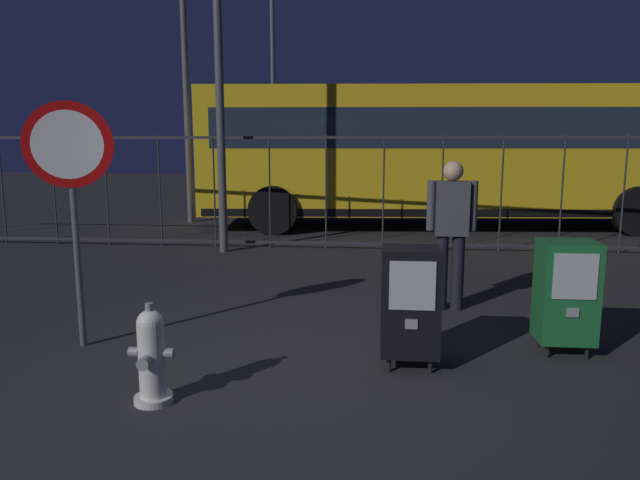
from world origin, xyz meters
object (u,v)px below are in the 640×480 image
at_px(newspaper_box_primary, 410,301).
at_px(pedestrian, 451,227).
at_px(street_light_near_left, 184,23).
at_px(fire_hydrant, 151,356).
at_px(stop_sign, 71,173).
at_px(street_light_near_right, 273,51).
at_px(bus_near, 444,150).
at_px(newspaper_box_secondary, 566,291).

distance_m(newspaper_box_primary, pedestrian, 1.88).
bearing_deg(street_light_near_left, newspaper_box_primary, -61.73).
xyz_separation_m(fire_hydrant, newspaper_box_primary, (1.89, 0.87, 0.22)).
distance_m(fire_hydrant, pedestrian, 3.64).
xyz_separation_m(stop_sign, pedestrian, (3.54, 1.54, -0.65)).
height_order(fire_hydrant, street_light_near_right, street_light_near_right).
bearing_deg(bus_near, street_light_near_left, 173.87).
distance_m(newspaper_box_primary, street_light_near_right, 15.37).
relative_size(newspaper_box_primary, newspaper_box_secondary, 1.00).
bearing_deg(street_light_near_right, pedestrian, -71.75).
height_order(fire_hydrant, newspaper_box_primary, newspaper_box_primary).
height_order(pedestrian, bus_near, bus_near).
bearing_deg(newspaper_box_primary, stop_sign, 175.79).
distance_m(stop_sign, pedestrian, 3.92).
relative_size(newspaper_box_primary, street_light_near_right, 0.12).
xyz_separation_m(fire_hydrant, pedestrian, (2.44, 2.63, 0.60)).
bearing_deg(fire_hydrant, newspaper_box_primary, 24.65).
relative_size(stop_sign, street_light_near_left, 0.28).
height_order(stop_sign, pedestrian, stop_sign).
xyz_separation_m(bus_near, street_light_near_right, (-4.82, 5.94, 3.03)).
bearing_deg(street_light_near_left, bus_near, -2.03).
height_order(newspaper_box_secondary, street_light_near_left, street_light_near_left).
bearing_deg(street_light_near_left, pedestrian, -52.92).
relative_size(pedestrian, bus_near, 0.16).
bearing_deg(fire_hydrant, newspaper_box_secondary, 21.85).
bearing_deg(pedestrian, fire_hydrant, -132.83).
bearing_deg(street_light_near_right, newspaper_box_primary, -75.90).
relative_size(newspaper_box_secondary, street_light_near_left, 0.13).
xyz_separation_m(stop_sign, street_light_near_left, (-1.64, 8.40, 2.90)).
height_order(newspaper_box_secondary, stop_sign, stop_sign).
distance_m(fire_hydrant, newspaper_box_secondary, 3.55).
bearing_deg(stop_sign, street_light_near_left, 101.07).
xyz_separation_m(newspaper_box_secondary, street_light_near_left, (-6.03, 8.17, 3.93)).
height_order(bus_near, street_light_near_right, street_light_near_right).
bearing_deg(street_light_near_left, street_light_near_right, 79.80).
distance_m(newspaper_box_secondary, street_light_near_left, 10.89).
relative_size(newspaper_box_secondary, pedestrian, 0.61).
bearing_deg(street_light_near_right, stop_sign, -87.52).
relative_size(fire_hydrant, newspaper_box_primary, 0.73).
height_order(newspaper_box_primary, street_light_near_left, street_light_near_left).
height_order(pedestrian, street_light_near_left, street_light_near_left).
bearing_deg(street_light_near_left, stop_sign, -78.93).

